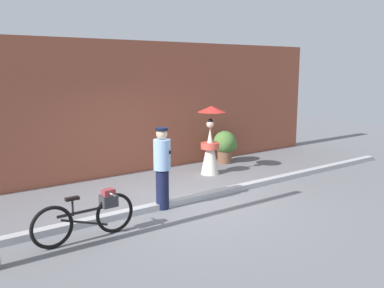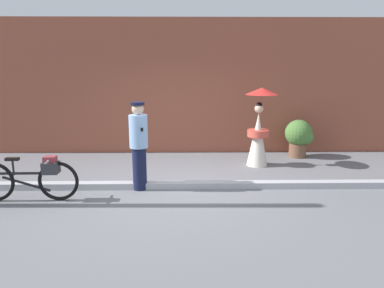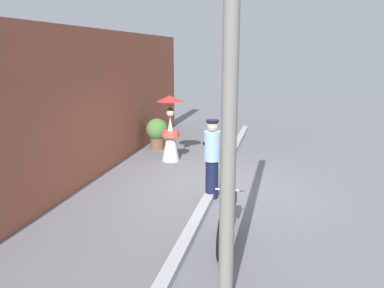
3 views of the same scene
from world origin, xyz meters
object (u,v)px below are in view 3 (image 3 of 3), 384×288
at_px(person_with_parasol, 170,129).
at_px(bicycle_near_officer, 227,216).
at_px(potted_plant_by_door, 158,132).
at_px(utility_pole, 230,105).
at_px(person_officer, 212,157).

bearing_deg(person_with_parasol, bicycle_near_officer, -153.10).
distance_m(person_with_parasol, potted_plant_by_door, 1.46).
relative_size(bicycle_near_officer, person_with_parasol, 0.98).
bearing_deg(utility_pole, potted_plant_by_door, 24.17).
distance_m(potted_plant_by_door, utility_pole, 7.95).
xyz_separation_m(bicycle_near_officer, person_officer, (1.78, 0.57, 0.46)).
height_order(person_officer, person_with_parasol, person_with_parasol).
distance_m(person_officer, utility_pole, 3.73).
height_order(bicycle_near_officer, person_officer, person_officer).
bearing_deg(potted_plant_by_door, utility_pole, -155.83).
xyz_separation_m(bicycle_near_officer, potted_plant_by_door, (5.52, 2.96, 0.13)).
xyz_separation_m(bicycle_near_officer, utility_pole, (-1.54, -0.21, 1.99)).
relative_size(person_officer, person_with_parasol, 0.91).
bearing_deg(person_officer, potted_plant_by_door, 32.53).
bearing_deg(utility_pole, person_with_parasol, 22.31).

